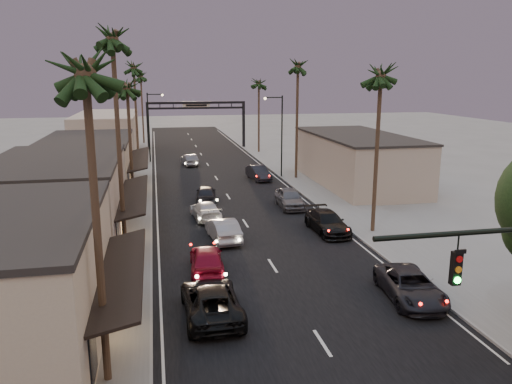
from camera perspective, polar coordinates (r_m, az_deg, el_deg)
name	(u,v)px	position (r m, az deg, el deg)	size (l,w,h in m)	color
ground	(224,190)	(49.70, -3.71, 0.27)	(200.00, 200.00, 0.00)	slate
road	(217,180)	(54.55, -4.43, 1.40)	(14.00, 120.00, 0.02)	black
sidewalk_left	(131,171)	(61.09, -14.15, 2.35)	(5.00, 92.00, 0.12)	slate
sidewalk_right	(285,165)	(63.09, 3.36, 3.05)	(5.00, 92.00, 0.12)	slate
storefront_mid	(58,203)	(35.61, -21.68, -1.21)	(8.00, 14.00, 5.50)	#A59684
storefront_far	(88,166)	(51.16, -18.66, 2.83)	(8.00, 16.00, 5.00)	#B7A88C
storefront_dist	(108,135)	(73.76, -16.60, 6.28)	(8.00, 20.00, 6.00)	#A59684
building_right	(357,160)	(52.93, 11.47, 3.57)	(8.00, 18.00, 5.00)	#A59684
arch	(196,113)	(78.51, -6.82, 8.95)	(15.20, 0.40, 7.27)	black
streetlight_right	(279,130)	(55.01, 2.70, 7.14)	(2.13, 0.30, 9.00)	black
streetlight_left	(151,122)	(66.29, -11.95, 7.86)	(2.13, 0.30, 9.00)	black
palm_la	(84,60)	(17.18, -19.03, 14.09)	(3.20, 3.20, 13.20)	#38281C
palm_lb	(112,32)	(30.22, -16.16, 17.19)	(3.20, 3.20, 15.20)	#38281C
palm_lc	(127,83)	(44.10, -14.55, 12.00)	(3.20, 3.20, 12.20)	#38281C
palm_ld	(133,64)	(63.10, -13.83, 13.98)	(3.20, 3.20, 14.20)	#38281C
palm_ra	(381,69)	(35.45, 14.13, 13.46)	(3.20, 3.20, 13.20)	#38281C
palm_rb	(298,63)	(54.23, 4.82, 14.52)	(3.20, 3.20, 14.20)	#38281C
palm_rc	(259,80)	(73.62, 0.33, 12.63)	(3.20, 3.20, 12.20)	#38281C
palm_far	(141,74)	(86.07, -13.06, 13.00)	(3.20, 3.20, 13.20)	#38281C
oncoming_red	(207,259)	(28.90, -5.67, -7.59)	(1.86, 4.62, 1.57)	maroon
oncoming_pickup	(211,301)	(23.82, -5.15, -12.26)	(2.55, 5.54, 1.54)	black
oncoming_silver	(223,229)	(34.26, -3.79, -4.27)	(1.63, 4.67, 1.54)	gray
oncoming_white	(206,210)	(39.47, -5.77, -2.10)	(1.94, 4.76, 1.38)	silver
oncoming_dgrey	(206,194)	(44.82, -5.75, -0.21)	(1.75, 4.34, 1.48)	black
oncoming_grey_far	(190,160)	(63.75, -7.60, 3.65)	(1.50, 4.31, 1.42)	#515156
curbside_near	(410,286)	(26.55, 17.21, -10.20)	(2.40, 5.20, 1.45)	black
curbside_black	(327,222)	(36.22, 8.13, -3.44)	(2.11, 5.18, 1.50)	black
curbside_grey	(290,198)	(42.74, 3.86, -0.71)	(1.94, 4.83, 1.64)	#55565B
curbside_far	(258,173)	(54.31, 0.29, 2.20)	(1.61, 4.62, 1.52)	black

